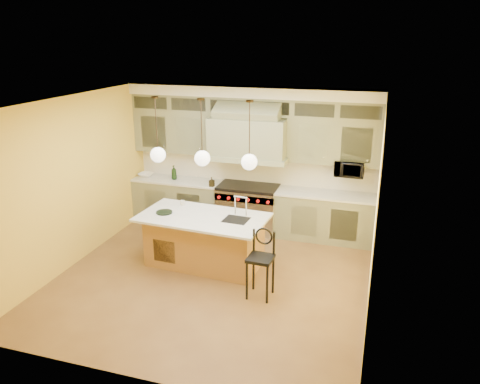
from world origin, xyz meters
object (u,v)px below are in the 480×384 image
(counter_stool, at_px, (261,259))
(kitchen_island, at_px, (205,239))
(range, at_px, (248,208))
(microwave, at_px, (349,168))

(counter_stool, bearing_deg, kitchen_island, 151.88)
(kitchen_island, bearing_deg, counter_stool, -27.30)
(range, xyz_separation_m, counter_stool, (0.90, -2.42, 0.12))
(kitchen_island, xyz_separation_m, microwave, (2.24, 1.80, 0.98))
(kitchen_island, distance_m, counter_stool, 1.40)
(counter_stool, height_order, microwave, microwave)
(microwave, bearing_deg, kitchen_island, -141.23)
(kitchen_island, bearing_deg, microwave, 42.49)
(kitchen_island, height_order, counter_stool, kitchen_island)
(range, height_order, kitchen_island, kitchen_island)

